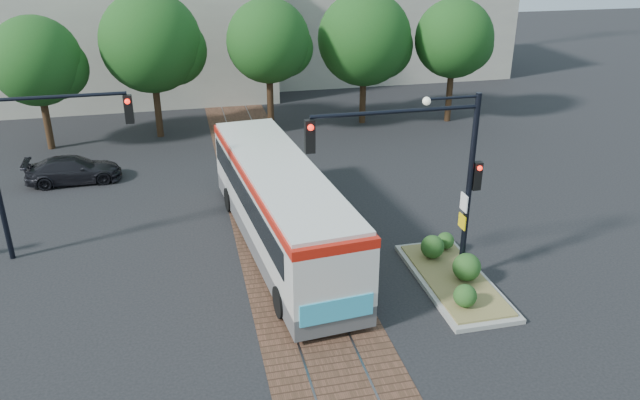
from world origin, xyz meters
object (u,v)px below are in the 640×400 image
at_px(city_bus, 280,203).
at_px(signal_pole_left, 27,151).
at_px(signal_pole_main, 434,163).
at_px(traffic_island, 454,272).
at_px(parked_car, 73,170).

relative_size(city_bus, signal_pole_left, 1.97).
height_order(signal_pole_main, signal_pole_left, signal_pole_main).
bearing_deg(traffic_island, signal_pole_main, 174.64).
bearing_deg(city_bus, traffic_island, -41.23).
height_order(traffic_island, parked_car, parked_car).
relative_size(traffic_island, signal_pole_left, 0.87).
distance_m(traffic_island, parked_car, 17.59).
distance_m(city_bus, parked_car, 11.49).
bearing_deg(traffic_island, parked_car, 137.94).
bearing_deg(signal_pole_left, signal_pole_main, -21.45).
xyz_separation_m(traffic_island, parked_car, (-13.06, 11.79, 0.26)).
bearing_deg(signal_pole_left, traffic_island, -20.36).
xyz_separation_m(signal_pole_main, parked_car, (-12.10, 11.70, -3.56)).
bearing_deg(signal_pole_left, parked_car, 88.95).
bearing_deg(signal_pole_main, traffic_island, -5.36).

